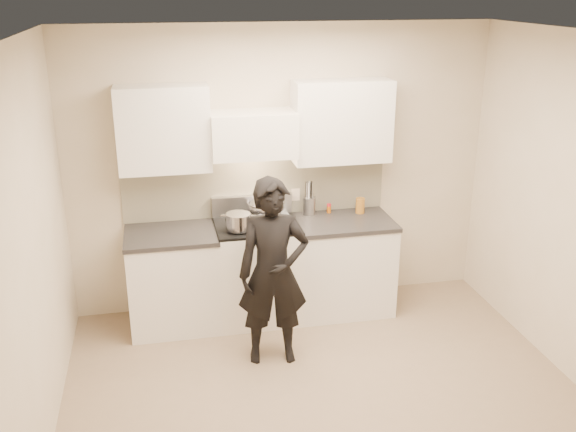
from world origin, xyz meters
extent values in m
plane|color=#856F57|center=(0.00, 0.00, 0.00)|extent=(4.00, 4.00, 0.00)
cube|color=beige|center=(0.00, 1.75, 1.35)|extent=(4.00, 0.04, 2.70)
cube|color=beige|center=(0.00, -1.75, 1.35)|extent=(4.00, 0.04, 2.70)
cube|color=beige|center=(-2.00, 0.00, 1.35)|extent=(0.04, 3.50, 2.70)
cube|color=white|center=(0.00, 0.00, 2.69)|extent=(4.00, 3.50, 0.02)
cube|color=#FAF2CD|center=(-0.25, 1.74, 1.19)|extent=(2.50, 0.02, 0.53)
cube|color=#B0B0B4|center=(-0.30, 1.70, 1.03)|extent=(0.76, 0.08, 0.20)
cube|color=white|center=(-0.30, 1.55, 1.75)|extent=(0.76, 0.40, 0.40)
cylinder|color=#A3A4B0|center=(-0.30, 1.37, 1.57)|extent=(0.66, 0.02, 0.02)
cube|color=silver|center=(0.53, 1.58, 1.83)|extent=(0.90, 0.33, 0.75)
cube|color=silver|center=(-1.08, 1.58, 1.83)|extent=(0.80, 0.33, 0.75)
cube|color=beige|center=(0.13, 1.73, 1.10)|extent=(0.08, 0.01, 0.12)
cube|color=white|center=(-0.30, 1.43, 0.46)|extent=(0.76, 0.65, 0.92)
cube|color=black|center=(-0.30, 1.43, 0.93)|extent=(0.76, 0.65, 0.02)
cube|color=#BABABA|center=(-0.14, 1.54, 0.95)|extent=(0.36, 0.34, 0.01)
cylinder|color=#A3A4B0|center=(-0.30, 1.13, 0.78)|extent=(0.62, 0.02, 0.02)
cylinder|color=black|center=(-0.48, 1.28, 0.95)|extent=(0.18, 0.18, 0.01)
cylinder|color=black|center=(-0.12, 1.28, 0.95)|extent=(0.18, 0.18, 0.01)
cylinder|color=black|center=(-0.48, 1.57, 0.95)|extent=(0.18, 0.18, 0.01)
cylinder|color=black|center=(-0.12, 1.57, 0.95)|extent=(0.18, 0.18, 0.01)
cube|color=silver|center=(0.53, 1.43, 0.44)|extent=(0.90, 0.65, 0.88)
cube|color=black|center=(0.53, 1.43, 0.90)|extent=(0.92, 0.67, 0.04)
cube|color=silver|center=(-1.08, 1.43, 0.44)|extent=(0.80, 0.65, 0.88)
cube|color=black|center=(-1.08, 1.43, 0.90)|extent=(0.82, 0.67, 0.04)
ellipsoid|color=#A3A4B0|center=(-0.19, 1.57, 1.05)|extent=(0.34, 0.34, 0.19)
torus|color=#A3A4B0|center=(-0.19, 1.57, 1.10)|extent=(0.36, 0.36, 0.02)
ellipsoid|color=beige|center=(-0.19, 1.57, 1.04)|extent=(0.20, 0.20, 0.09)
cylinder|color=silver|center=(-0.24, 1.43, 1.16)|extent=(0.02, 0.25, 0.19)
cylinder|color=#A3A4B0|center=(-0.48, 1.28, 1.03)|extent=(0.27, 0.27, 0.15)
cube|color=#A3A4B0|center=(-0.61, 1.31, 1.09)|extent=(0.05, 0.03, 0.01)
cube|color=#A3A4B0|center=(-0.36, 1.25, 1.09)|extent=(0.05, 0.03, 0.01)
cylinder|color=#B0B0B4|center=(0.24, 1.64, 1.01)|extent=(0.12, 0.12, 0.17)
cylinder|color=black|center=(0.27, 1.65, 1.09)|extent=(0.01, 0.01, 0.30)
cylinder|color=silver|center=(0.25, 1.67, 1.09)|extent=(0.01, 0.01, 0.30)
cylinder|color=#B0B0B4|center=(0.23, 1.67, 1.09)|extent=(0.01, 0.01, 0.30)
cylinder|color=black|center=(0.22, 1.65, 1.09)|extent=(0.01, 0.01, 0.30)
cylinder|color=#B0B0B4|center=(0.22, 1.63, 1.09)|extent=(0.01, 0.01, 0.30)
cylinder|color=silver|center=(0.23, 1.61, 1.09)|extent=(0.01, 0.01, 0.30)
cylinder|color=black|center=(0.26, 1.61, 1.09)|extent=(0.01, 0.01, 0.30)
cylinder|color=#B0B0B4|center=(0.27, 1.63, 1.09)|extent=(0.01, 0.01, 0.30)
cylinder|color=#C15C0B|center=(0.44, 1.64, 0.95)|extent=(0.04, 0.04, 0.07)
cylinder|color=red|center=(0.44, 1.64, 1.00)|extent=(0.04, 0.04, 0.02)
cylinder|color=#A5681F|center=(0.74, 1.58, 1.00)|extent=(0.09, 0.09, 0.15)
imported|color=black|center=(-0.29, 0.67, 0.80)|extent=(0.62, 0.44, 1.59)
camera|label=1|loc=(-1.14, -4.01, 3.02)|focal=40.00mm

